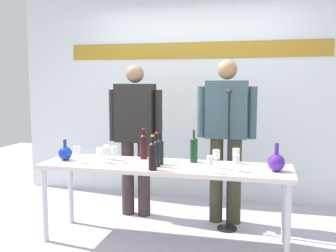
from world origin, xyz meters
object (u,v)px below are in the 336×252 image
display_table (164,171)px  presenter_right (226,130)px  wine_glass_right_0 (210,161)px  wine_glass_right_2 (236,152)px  wine_bottle_0 (156,152)px  wine_glass_right_3 (236,160)px  wine_glass_left_0 (99,152)px  wine_glass_left_5 (107,150)px  microphone_stand (228,184)px  decanter_blue_right (276,162)px  wine_bottle_3 (153,155)px  wine_glass_right_1 (216,155)px  decanter_blue_left (65,153)px  wine_glass_left_3 (104,152)px  wine_bottle_2 (144,146)px  wine_glass_left_2 (114,150)px  presenter_left (135,130)px  wine_bottle_1 (194,149)px  wine_glass_left_1 (77,151)px  wine_glass_left_4 (115,151)px

display_table → presenter_right: (0.50, 0.67, 0.32)m
wine_glass_right_0 → wine_glass_right_2: wine_glass_right_0 is taller
display_table → wine_bottle_0: 0.22m
presenter_right → wine_glass_right_3: (0.16, -0.78, -0.16)m
presenter_right → wine_glass_left_0: 1.34m
wine_glass_left_5 → wine_glass_right_3: size_ratio=1.02×
wine_glass_right_0 → microphone_stand: size_ratio=0.10×
decanter_blue_right → wine_glass_left_5: 1.61m
wine_glass_right_0 → wine_glass_right_2: (0.18, 0.46, -0.00)m
wine_glass_right_0 → wine_bottle_3: bearing=-179.6°
decanter_blue_right → wine_glass_right_1: 0.51m
wine_glass_left_0 → wine_glass_right_1: size_ratio=0.83×
decanter_blue_left → decanter_blue_right: bearing=0.0°
wine_bottle_3 → wine_glass_left_3: (-0.52, 0.16, -0.02)m
wine_bottle_2 → wine_glass_left_5: (-0.34, -0.12, -0.04)m
decanter_blue_right → wine_glass_left_2: size_ratio=1.82×
wine_bottle_2 → wine_glass_right_2: size_ratio=2.17×
presenter_left → wine_bottle_1: size_ratio=5.43×
display_table → wine_bottle_3: (-0.04, -0.24, 0.20)m
wine_bottle_0 → wine_glass_left_5: size_ratio=2.18×
wine_glass_left_1 → wine_glass_right_1: bearing=3.2°
decanter_blue_right → microphone_stand: bearing=132.4°
decanter_blue_right → wine_glass_right_2: bearing=144.8°
presenter_left → wine_bottle_1: 0.90m
display_table → wine_glass_right_1: bearing=-3.4°
wine_glass_left_1 → wine_glass_right_2: size_ratio=1.08×
wine_glass_right_1 → display_table: bearing=176.6°
wine_glass_right_1 → decanter_blue_right: bearing=-0.2°
wine_glass_right_3 → microphone_stand: (-0.12, 0.57, -0.37)m
wine_glass_right_0 → decanter_blue_right: bearing=20.9°
decanter_blue_left → wine_glass_left_5: decanter_blue_left is taller
wine_glass_left_3 → decanter_blue_left: bearing=173.8°
wine_glass_right_3 → presenter_left: bearing=146.3°
wine_glass_left_4 → wine_glass_right_3: size_ratio=1.11×
wine_bottle_2 → wine_glass_right_1: size_ratio=1.88×
wine_bottle_3 → wine_glass_right_3: bearing=10.6°
microphone_stand → wine_glass_left_0: bearing=-157.8°
wine_glass_left_4 → wine_glass_left_5: size_ratio=1.08×
wine_glass_left_0 → microphone_stand: bearing=22.2°
wine_bottle_1 → wine_glass_right_1: bearing=-40.1°
wine_bottle_2 → presenter_left: bearing=117.6°
wine_bottle_0 → wine_bottle_2: (-0.22, 0.31, 0.00)m
presenter_right → wine_glass_right_0: presenter_right is taller
wine_glass_left_5 → wine_glass_right_1: wine_glass_right_1 is taller
wine_glass_left_3 → display_table: bearing=7.8°
presenter_left → wine_bottle_3: bearing=-63.0°
presenter_left → wine_glass_right_1: presenter_left is taller
microphone_stand → wine_glass_left_1: bearing=-157.7°
wine_bottle_0 → wine_bottle_3: size_ratio=1.02×
wine_bottle_1 → microphone_stand: size_ratio=0.22×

